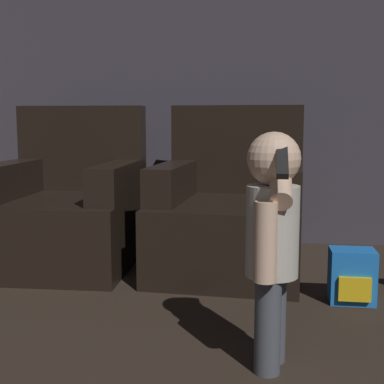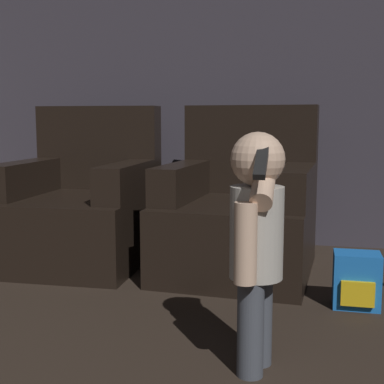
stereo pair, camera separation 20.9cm
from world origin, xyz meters
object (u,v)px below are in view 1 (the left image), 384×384
(armchair_right, at_px, (230,214))
(toy_backpack, at_px, (352,276))
(person_toddler, at_px, (272,231))
(armchair_left, at_px, (68,210))

(armchair_right, distance_m, toy_backpack, 0.80)
(armchair_right, bearing_deg, toy_backpack, -35.85)
(person_toddler, bearing_deg, armchair_left, -124.28)
(armchair_left, distance_m, armchair_right, 0.96)
(armchair_right, relative_size, toy_backpack, 3.80)
(armchair_left, xyz_separation_m, toy_backpack, (1.56, -0.50, -0.19))
(armchair_left, relative_size, toy_backpack, 3.72)
(armchair_left, relative_size, armchair_right, 0.98)
(person_toddler, bearing_deg, armchair_right, -158.13)
(armchair_right, xyz_separation_m, toy_backpack, (0.60, -0.50, -0.19))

